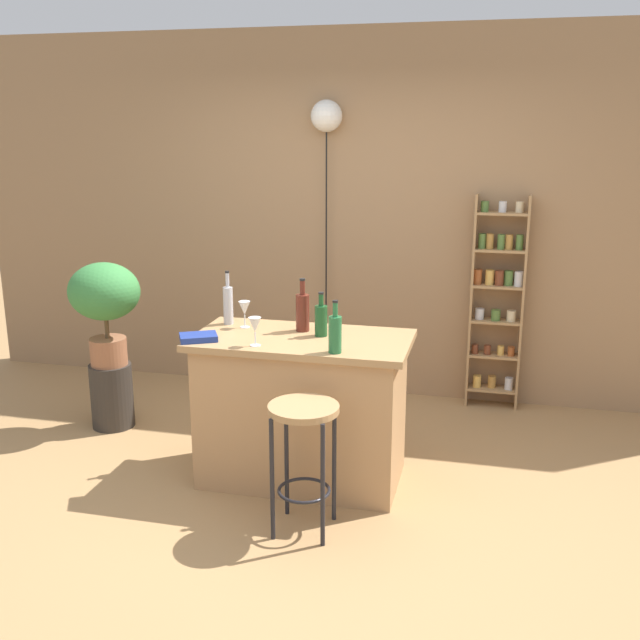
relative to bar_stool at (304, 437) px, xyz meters
The scene contains 15 objects.
ground 0.62m from the bar_stool, 120.49° to the left, with size 12.00×12.00×0.00m, color #A37A4C.
back_wall 2.40m from the bar_stool, 94.18° to the left, with size 6.40×0.10×2.80m, color #997551.
kitchen_counter 0.60m from the bar_stool, 105.77° to the left, with size 1.27×0.67×0.90m.
bar_stool is the anchor object (origin of this frame).
spice_shelf 2.30m from the bar_stool, 65.73° to the left, with size 0.39×0.15×1.61m.
plant_stool 2.00m from the bar_stool, 148.51° to the left, with size 0.30×0.30×0.46m, color #2D2823.
potted_plant 2.02m from the bar_stool, 148.51° to the left, with size 0.50×0.45×0.73m.
bottle_sauce_amber 0.88m from the bar_stool, 105.12° to the left, with size 0.08×0.08×0.32m.
bottle_soda_blue 0.78m from the bar_stool, 95.34° to the left, with size 0.07×0.07×0.26m.
bottle_spirits_clear 0.58m from the bar_stool, 74.29° to the left, with size 0.07×0.07×0.29m.
bottle_olive_oil 1.13m from the bar_stool, 132.00° to the left, with size 0.06×0.06×0.33m.
wine_glass_left 1.02m from the bar_stool, 128.36° to the left, with size 0.07×0.07×0.16m.
wine_glass_center 0.70m from the bar_stool, 136.79° to the left, with size 0.07×0.07×0.16m.
cookbook 0.90m from the bar_stool, 152.64° to the left, with size 0.21×0.15×0.04m, color navy.
pendant_globe_light 2.68m from the bar_stool, 100.05° to the left, with size 0.24×0.24×2.28m.
Camera 1 is at (1.08, -3.71, 2.10)m, focal length 41.57 mm.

